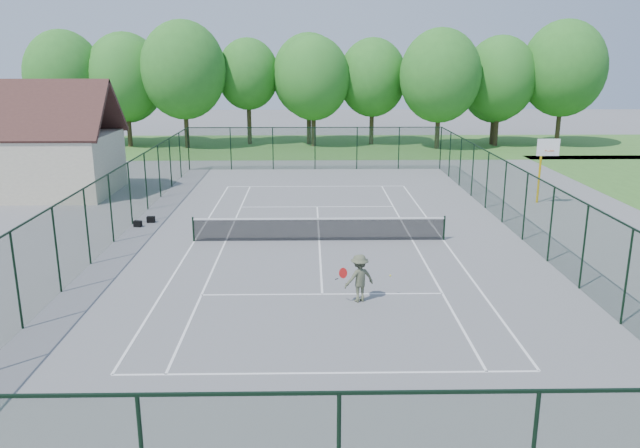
% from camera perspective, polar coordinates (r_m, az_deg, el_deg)
% --- Properties ---
extents(ground, '(140.00, 140.00, 0.00)m').
position_cam_1_polar(ground, '(27.44, -0.07, -1.54)').
color(ground, slate).
rests_on(ground, ground).
extents(grass_far, '(80.00, 16.00, 0.01)m').
position_cam_1_polar(grass_far, '(56.83, -0.58, 7.14)').
color(grass_far, '#477F31').
rests_on(grass_far, ground).
extents(court_lines, '(11.05, 23.85, 0.01)m').
position_cam_1_polar(court_lines, '(27.44, -0.07, -1.53)').
color(court_lines, white).
rests_on(court_lines, ground).
extents(tennis_net, '(11.08, 0.08, 1.10)m').
position_cam_1_polar(tennis_net, '(27.28, -0.08, -0.38)').
color(tennis_net, black).
rests_on(tennis_net, ground).
extents(fence_enclosure, '(18.05, 36.05, 3.02)m').
position_cam_1_polar(fence_enclosure, '(27.03, -0.08, 1.63)').
color(fence_enclosure, '#17371D').
rests_on(fence_enclosure, ground).
extents(utility_building, '(8.60, 6.27, 6.63)m').
position_cam_1_polar(utility_building, '(39.77, -24.25, 6.93)').
color(utility_building, beige).
rests_on(utility_building, ground).
extents(tree_line_far, '(39.40, 6.40, 9.70)m').
position_cam_1_polar(tree_line_far, '(56.32, -0.60, 13.18)').
color(tree_line_far, '#43341F').
rests_on(tree_line_far, ground).
extents(basketball_goal, '(1.20, 1.43, 3.65)m').
position_cam_1_polar(basketball_goal, '(35.75, 19.83, 5.70)').
color(basketball_goal, '#CC9F0A').
rests_on(basketball_goal, ground).
extents(sports_bag_a, '(0.40, 0.29, 0.29)m').
position_cam_1_polar(sports_bag_a, '(30.88, -16.32, 0.02)').
color(sports_bag_a, black).
rests_on(sports_bag_a, ground).
extents(sports_bag_b, '(0.39, 0.25, 0.30)m').
position_cam_1_polar(sports_bag_b, '(31.51, -15.20, 0.40)').
color(sports_bag_b, black).
rests_on(sports_bag_b, ground).
extents(tennis_player, '(1.98, 0.96, 1.61)m').
position_cam_1_polar(tennis_player, '(20.58, 3.62, -4.95)').
color(tennis_player, '#535940').
rests_on(tennis_player, ground).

